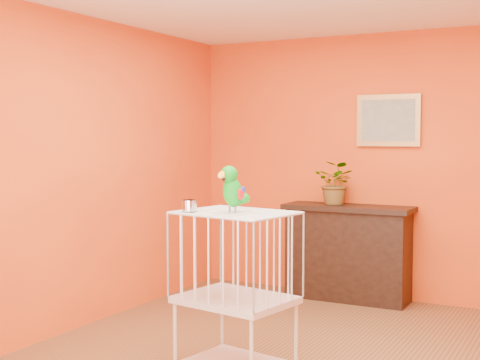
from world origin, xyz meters
The scene contains 7 objects.
room_shell centered at (0.00, 0.00, 1.58)m, with size 4.50×4.50×4.50m.
console_cabinet centered at (-0.33, 2.03, 0.46)m, with size 1.25×0.45×0.93m.
potted_plant centered at (-0.46, 2.05, 1.09)m, with size 0.39×0.43×0.33m, color #26722D.
framed_picture centered at (0.00, 2.22, 1.75)m, with size 0.62×0.04×0.50m.
birdcage centered at (-0.31, -0.33, 0.57)m, with size 0.79×0.66×1.10m.
feed_cup centered at (-0.59, -0.45, 1.14)m, with size 0.10×0.10×0.07m, color silver.
parrot centered at (-0.31, -0.37, 1.25)m, with size 0.16×0.28×0.31m.
Camera 1 is at (1.76, -4.16, 1.59)m, focal length 50.00 mm.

